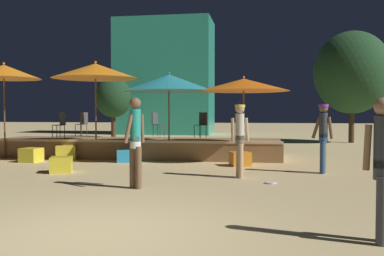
{
  "coord_description": "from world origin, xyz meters",
  "views": [
    {
      "loc": [
        2.12,
        -5.16,
        1.55
      ],
      "look_at": [
        0.0,
        7.87,
        1.08
      ],
      "focal_mm": 40.0,
      "sensor_mm": 36.0,
      "label": 1
    }
  ],
  "objects": [
    {
      "name": "person_0",
      "position": [
        3.68,
        6.13,
        1.01
      ],
      "size": [
        0.54,
        0.3,
        1.77
      ],
      "rotation": [
        0.0,
        0.0,
        1.29
      ],
      "color": "#2D4C7F",
      "rests_on": "ground"
    },
    {
      "name": "background_tree_1",
      "position": [
        -7.01,
        20.36,
        2.49
      ],
      "size": [
        2.28,
        2.28,
        3.76
      ],
      "color": "#3D2B1C",
      "rests_on": "ground"
    },
    {
      "name": "person_2",
      "position": [
        1.61,
        5.04,
        0.99
      ],
      "size": [
        0.45,
        0.29,
        1.75
      ],
      "rotation": [
        0.0,
        0.0,
        1.87
      ],
      "color": "tan",
      "rests_on": "ground"
    },
    {
      "name": "wooden_deck",
      "position": [
        -2.4,
        9.71,
        0.29
      ],
      "size": [
        10.39,
        3.08,
        0.67
      ],
      "color": "olive",
      "rests_on": "ground"
    },
    {
      "name": "bistro_chair_3",
      "position": [
        -4.88,
        8.97,
        1.21
      ],
      "size": [
        0.47,
        0.47,
        0.9
      ],
      "rotation": [
        0.0,
        0.0,
        5.7
      ],
      "color": "#2D3338",
      "rests_on": "wooden_deck"
    },
    {
      "name": "patio_umbrella_3",
      "position": [
        -6.49,
        8.13,
        2.94
      ],
      "size": [
        2.45,
        2.45,
        3.25
      ],
      "color": "brown",
      "rests_on": "ground"
    },
    {
      "name": "cube_seat_1",
      "position": [
        -2.12,
        7.69,
        0.2
      ],
      "size": [
        0.57,
        0.57,
        0.4
      ],
      "rotation": [
        0.0,
        0.0,
        0.29
      ],
      "color": "#2D9EDB",
      "rests_on": "ground"
    },
    {
      "name": "patio_umbrella_0",
      "position": [
        -0.82,
        8.29,
        2.51
      ],
      "size": [
        2.93,
        2.93,
        2.86
      ],
      "color": "brown",
      "rests_on": "ground"
    },
    {
      "name": "patio_umbrella_1",
      "position": [
        1.56,
        8.46,
        2.43
      ],
      "size": [
        2.89,
        2.89,
        2.71
      ],
      "color": "brown",
      "rests_on": "ground"
    },
    {
      "name": "cube_seat_2",
      "position": [
        -4.28,
        8.16,
        0.23
      ],
      "size": [
        0.78,
        0.78,
        0.47
      ],
      "rotation": [
        0.0,
        0.0,
        0.31
      ],
      "color": "yellow",
      "rests_on": "ground"
    },
    {
      "name": "person_1",
      "position": [
        -0.42,
        3.26,
        1.04
      ],
      "size": [
        0.36,
        0.49,
        1.86
      ],
      "rotation": [
        0.0,
        0.0,
        2.57
      ],
      "color": "brown",
      "rests_on": "ground"
    },
    {
      "name": "bistro_chair_0",
      "position": [
        -4.55,
        10.08,
        1.21
      ],
      "size": [
        0.45,
        0.45,
        0.9
      ],
      "rotation": [
        0.0,
        0.0,
        4.29
      ],
      "color": "#47474C",
      "rests_on": "wooden_deck"
    },
    {
      "name": "ground_plane",
      "position": [
        0.0,
        0.0,
        0.0
      ],
      "size": [
        120.0,
        120.0,
        0.0
      ],
      "primitive_type": "plane",
      "color": "tan"
    },
    {
      "name": "bistro_chair_1",
      "position": [
        0.02,
        9.93,
        1.21
      ],
      "size": [
        0.47,
        0.47,
        0.9
      ],
      "rotation": [
        0.0,
        0.0,
        5.74
      ],
      "color": "#2D3338",
      "rests_on": "wooden_deck"
    },
    {
      "name": "distant_building",
      "position": [
        -4.88,
        25.54,
        4.13
      ],
      "size": [
        6.89,
        3.8,
        8.27
      ],
      "color": "teal",
      "rests_on": "ground"
    },
    {
      "name": "cube_seat_3",
      "position": [
        1.51,
        7.33,
        0.2
      ],
      "size": [
        0.7,
        0.7,
        0.41
      ],
      "rotation": [
        0.0,
        0.0,
        0.34
      ],
      "color": "orange",
      "rests_on": "ground"
    },
    {
      "name": "frisbee_disc",
      "position": [
        2.33,
        4.31,
        0.02
      ],
      "size": [
        0.25,
        0.25,
        0.03
      ],
      "color": "white",
      "rests_on": "ground"
    },
    {
      "name": "cube_seat_4",
      "position": [
        -5.02,
        7.24,
        0.22
      ],
      "size": [
        0.61,
        0.61,
        0.44
      ],
      "rotation": [
        0.0,
        0.0,
        -0.1
      ],
      "color": "yellow",
      "rests_on": "ground"
    },
    {
      "name": "patio_umbrella_2",
      "position": [
        -3.3,
        8.29,
        2.92
      ],
      "size": [
        2.84,
        2.84,
        3.25
      ],
      "color": "brown",
      "rests_on": "ground"
    },
    {
      "name": "background_tree_0",
      "position": [
        6.72,
        17.95,
        3.62
      ],
      "size": [
        3.85,
        3.85,
        5.74
      ],
      "color": "#3D2B1C",
      "rests_on": "ground"
    },
    {
      "name": "person_3",
      "position": [
        3.53,
        0.16,
        0.94
      ],
      "size": [
        0.46,
        0.29,
        1.73
      ],
      "rotation": [
        0.0,
        0.0,
        4.45
      ],
      "color": "#997051",
      "rests_on": "ground"
    },
    {
      "name": "bistro_chair_2",
      "position": [
        -1.74,
        10.36,
        1.21
      ],
      "size": [
        0.43,
        0.43,
        0.9
      ],
      "rotation": [
        0.0,
        0.0,
        1.25
      ],
      "color": "#47474C",
      "rests_on": "wooden_deck"
    },
    {
      "name": "cube_seat_0",
      "position": [
        -2.99,
        5.18,
        0.21
      ],
      "size": [
        0.68,
        0.68,
        0.41
      ],
      "rotation": [
        0.0,
        0.0,
        0.34
      ],
      "color": "yellow",
      "rests_on": "ground"
    }
  ]
}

